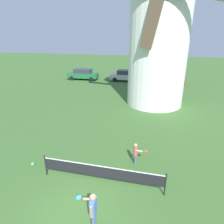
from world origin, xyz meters
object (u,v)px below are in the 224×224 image
object	(u,v)px
player_far	(136,152)
parked_car_silver	(126,75)
windmill	(160,28)
player_near	(93,209)
parked_car_red	(168,78)
stray_ball	(33,164)
tennis_net	(101,172)
parked_car_green	(83,74)

from	to	relation	value
player_far	parked_car_silver	xyz separation A→B (m)	(-3.86, 19.37, 0.14)
windmill	player_near	size ratio (longest dim) A/B	9.47
player_near	windmill	bearing A→B (deg)	84.31
parked_car_red	stray_ball	bearing A→B (deg)	-109.07
parked_car_silver	tennis_net	bearing A→B (deg)	-83.10
parked_car_green	parked_car_silver	bearing A→B (deg)	4.42
stray_ball	parked_car_red	distance (m)	21.74
stray_ball	windmill	bearing A→B (deg)	64.19
player_near	parked_car_green	world-z (taller)	parked_car_green
windmill	tennis_net	distance (m)	13.65
parked_car_green	player_far	bearing A→B (deg)	-61.37
stray_ball	parked_car_green	distance (m)	21.00
stray_ball	parked_car_green	bearing A→B (deg)	104.27
player_far	stray_ball	xyz separation A→B (m)	(-5.13, -1.48, -0.57)
parked_car_green	parked_car_silver	distance (m)	6.46
windmill	tennis_net	size ratio (longest dim) A/B	2.51
tennis_net	parked_car_silver	bearing A→B (deg)	96.90
parked_car_green	stray_ball	bearing A→B (deg)	-75.73
windmill	player_far	world-z (taller)	windmill
player_far	parked_car_red	xyz separation A→B (m)	(1.97, 19.06, 0.14)
windmill	player_far	xyz separation A→B (m)	(-0.48, -10.11, -6.17)
parked_car_silver	player_far	bearing A→B (deg)	-78.73
tennis_net	parked_car_green	distance (m)	22.68
player_near	parked_car_silver	size ratio (longest dim) A/B	0.33
tennis_net	parked_car_green	world-z (taller)	parked_car_green
tennis_net	player_near	size ratio (longest dim) A/B	3.77
windmill	stray_ball	world-z (taller)	windmill
player_far	stray_ball	distance (m)	5.36
tennis_net	stray_ball	size ratio (longest dim) A/B	28.01
tennis_net	parked_car_red	xyz separation A→B (m)	(3.25, 21.00, 0.12)
tennis_net	parked_car_red	world-z (taller)	parked_car_red
windmill	tennis_net	xyz separation A→B (m)	(-1.76, -12.05, -6.16)
windmill	parked_car_red	distance (m)	10.90
parked_car_red	parked_car_green	bearing A→B (deg)	-179.10
tennis_net	parked_car_red	bearing A→B (deg)	81.19
tennis_net	player_far	world-z (taller)	player_far
player_far	tennis_net	bearing A→B (deg)	-123.36
tennis_net	parked_car_silver	size ratio (longest dim) A/B	1.24
player_near	parked_car_red	world-z (taller)	parked_car_red
player_near	parked_car_silver	xyz separation A→B (m)	(-2.92, 23.45, -0.03)
windmill	parked_car_green	world-z (taller)	windmill
tennis_net	player_near	bearing A→B (deg)	-80.92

